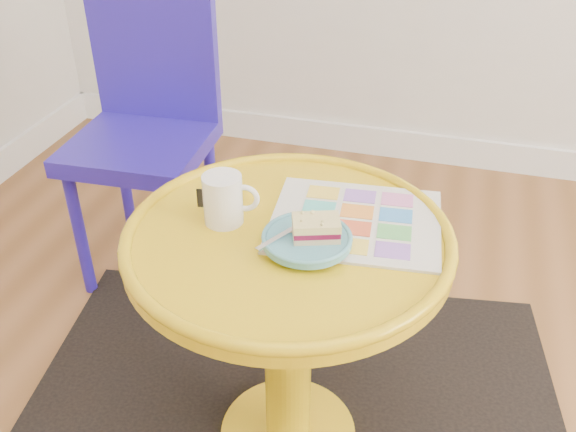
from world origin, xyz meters
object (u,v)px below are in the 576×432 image
(newspaper, at_px, (355,221))
(mug, at_px, (224,198))
(side_table, at_px, (288,301))
(chair, at_px, (147,119))
(plate, at_px, (307,240))

(newspaper, relative_size, mug, 2.98)
(side_table, relative_size, chair, 0.73)
(plate, bearing_deg, newspaper, 56.56)
(chair, height_order, newspaper, chair)
(side_table, xyz_separation_m, chair, (-0.58, 0.58, 0.07))
(mug, relative_size, plate, 0.66)
(side_table, bearing_deg, chair, 135.41)
(side_table, bearing_deg, newspaper, 32.89)
(chair, height_order, plate, chair)
(newspaper, bearing_deg, chair, 139.13)
(side_table, relative_size, mug, 5.74)
(newspaper, distance_m, plate, 0.13)
(side_table, distance_m, mug, 0.25)
(side_table, height_order, newspaper, newspaper)
(plate, bearing_deg, chair, 135.97)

